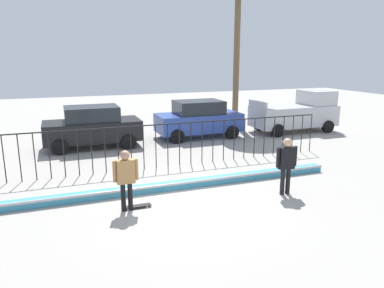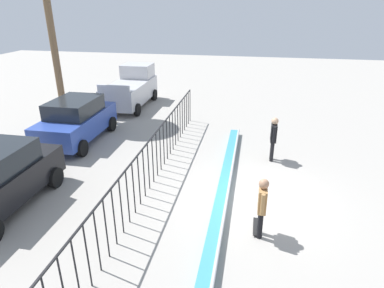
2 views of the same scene
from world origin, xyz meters
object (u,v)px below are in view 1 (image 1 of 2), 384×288
(camera_operator, at_px, (286,161))
(parked_car_blue, at_px, (199,119))
(pickup_truck, at_px, (297,113))
(parked_car_black, at_px, (92,127))
(skateboard, at_px, (137,206))
(skateboarder, at_px, (126,175))

(camera_operator, relative_size, parked_car_blue, 0.41)
(camera_operator, xyz_separation_m, pickup_truck, (6.14, 7.97, -0.01))
(parked_car_black, bearing_deg, camera_operator, -61.33)
(skateboard, xyz_separation_m, parked_car_black, (-0.42, 7.60, 0.91))
(skateboard, relative_size, parked_car_blue, 0.19)
(parked_car_black, distance_m, pickup_truck, 11.04)
(camera_operator, height_order, pickup_truck, pickup_truck)
(camera_operator, relative_size, pickup_truck, 0.37)
(skateboarder, relative_size, parked_car_blue, 0.40)
(camera_operator, xyz_separation_m, parked_car_black, (-4.90, 8.11, -0.08))
(skateboarder, xyz_separation_m, pickup_truck, (10.90, 7.53, 0.02))
(parked_car_blue, bearing_deg, skateboarder, -119.49)
(skateboarder, xyz_separation_m, parked_car_blue, (5.19, 7.96, -0.05))
(skateboard, height_order, parked_car_blue, parked_car_blue)
(parked_car_black, bearing_deg, pickup_truck, -3.17)
(camera_operator, height_order, parked_car_black, parked_car_black)
(parked_car_black, height_order, parked_car_blue, same)
(skateboarder, xyz_separation_m, skateboard, (0.28, 0.06, -0.96))
(pickup_truck, bearing_deg, parked_car_black, -177.23)
(skateboarder, distance_m, parked_car_black, 7.67)
(skateboarder, bearing_deg, skateboard, 36.68)
(skateboard, relative_size, parked_car_black, 0.19)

